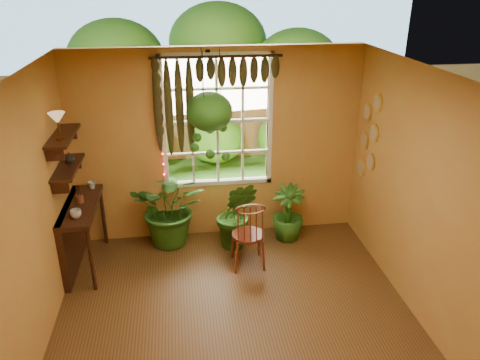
% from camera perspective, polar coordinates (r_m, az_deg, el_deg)
% --- Properties ---
extents(floor, '(4.50, 4.50, 0.00)m').
position_cam_1_polar(floor, '(5.24, -0.01, -18.50)').
color(floor, brown).
rests_on(floor, ground).
extents(ceiling, '(4.50, 4.50, 0.00)m').
position_cam_1_polar(ceiling, '(3.97, -0.02, 11.76)').
color(ceiling, white).
rests_on(ceiling, wall_back).
extents(wall_back, '(4.00, 0.00, 4.00)m').
position_cam_1_polar(wall_back, '(6.50, -2.71, 4.11)').
color(wall_back, gold).
rests_on(wall_back, floor).
extents(wall_left, '(0.00, 4.50, 4.50)m').
position_cam_1_polar(wall_left, '(4.66, -25.36, -6.60)').
color(wall_left, gold).
rests_on(wall_left, floor).
extents(wall_right, '(0.00, 4.50, 4.50)m').
position_cam_1_polar(wall_right, '(5.09, 22.93, -3.58)').
color(wall_right, gold).
rests_on(wall_right, floor).
extents(window, '(1.52, 0.10, 1.86)m').
position_cam_1_polar(window, '(6.42, -2.80, 7.15)').
color(window, white).
rests_on(window, wall_back).
extents(valance_vine, '(1.70, 0.12, 1.10)m').
position_cam_1_polar(valance_vine, '(6.16, -3.60, 11.95)').
color(valance_vine, '#32160D').
rests_on(valance_vine, window).
extents(string_lights, '(0.03, 0.03, 1.54)m').
position_cam_1_polar(string_lights, '(6.30, -9.68, 6.99)').
color(string_lights, '#FF2633').
rests_on(string_lights, window).
extents(wall_plates, '(0.04, 0.32, 1.10)m').
position_cam_1_polar(wall_plates, '(6.48, 15.43, 5.08)').
color(wall_plates, '#FFF2D0').
rests_on(wall_plates, wall_right).
extents(counter_ledge, '(0.40, 1.20, 0.90)m').
position_cam_1_polar(counter_ledge, '(6.36, -19.48, -5.66)').
color(counter_ledge, '#32160D').
rests_on(counter_ledge, floor).
extents(shelf_lower, '(0.25, 0.90, 0.04)m').
position_cam_1_polar(shelf_lower, '(6.00, -20.24, 1.45)').
color(shelf_lower, '#32160D').
rests_on(shelf_lower, wall_left).
extents(shelf_upper, '(0.25, 0.90, 0.04)m').
position_cam_1_polar(shelf_upper, '(5.87, -20.78, 5.06)').
color(shelf_upper, '#32160D').
rests_on(shelf_upper, wall_left).
extents(backyard, '(14.00, 10.00, 12.00)m').
position_cam_1_polar(backyard, '(10.98, -3.72, 11.83)').
color(backyard, '#295618').
rests_on(backyard, ground).
extents(windsor_chair, '(0.42, 0.45, 1.12)m').
position_cam_1_polar(windsor_chair, '(6.13, 1.02, -7.79)').
color(windsor_chair, maroon).
rests_on(windsor_chair, floor).
extents(potted_plant_left, '(1.17, 1.07, 1.13)m').
position_cam_1_polar(potted_plant_left, '(6.58, -8.36, -3.28)').
color(potted_plant_left, '#164412').
rests_on(potted_plant_left, floor).
extents(potted_plant_mid, '(0.65, 0.57, 1.02)m').
position_cam_1_polar(potted_plant_mid, '(6.45, -0.44, -4.19)').
color(potted_plant_mid, '#164412').
rests_on(potted_plant_mid, floor).
extents(potted_plant_right, '(0.60, 0.60, 0.82)m').
position_cam_1_polar(potted_plant_right, '(6.73, 5.84, -4.02)').
color(potted_plant_right, '#164412').
rests_on(potted_plant_right, floor).
extents(hanging_basket, '(0.60, 0.60, 1.44)m').
position_cam_1_polar(hanging_basket, '(6.09, -3.75, 7.73)').
color(hanging_basket, black).
rests_on(hanging_basket, ceiling).
extents(cup_a, '(0.14, 0.14, 0.10)m').
position_cam_1_polar(cup_a, '(5.84, -19.37, -3.90)').
color(cup_a, silver).
rests_on(cup_a, counter_ledge).
extents(cup_b, '(0.13, 0.13, 0.10)m').
position_cam_1_polar(cup_b, '(6.56, -17.61, -0.60)').
color(cup_b, beige).
rests_on(cup_b, counter_ledge).
extents(brush_jar, '(0.08, 0.08, 0.30)m').
position_cam_1_polar(brush_jar, '(6.18, -18.98, -1.61)').
color(brush_jar, brown).
rests_on(brush_jar, counter_ledge).
extents(shelf_vase, '(0.17, 0.17, 0.13)m').
position_cam_1_polar(shelf_vase, '(6.08, -20.09, 2.59)').
color(shelf_vase, '#B2AD99').
rests_on(shelf_vase, shelf_lower).
extents(tiffany_lamp, '(0.19, 0.19, 0.31)m').
position_cam_1_polar(tiffany_lamp, '(5.62, -21.39, 6.84)').
color(tiffany_lamp, '#593119').
rests_on(tiffany_lamp, shelf_upper).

